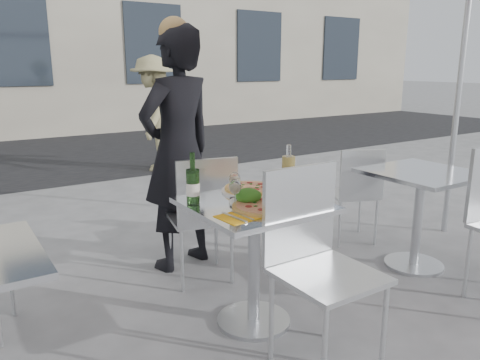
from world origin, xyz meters
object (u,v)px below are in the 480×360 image
pizza_far (250,189)px  chair_near (315,251)px  chair_far (203,210)px  woman_diner (178,151)px  wineglass_white_b (235,180)px  napkin_left (237,217)px  salad_plate (248,197)px  wine_bottle (193,185)px  pedestrian_b (154,114)px  wineglass_red_a (270,180)px  main_table (254,238)px  wineglass_red_b (272,179)px  sugar_shaker (287,187)px  carafe (288,173)px  wineglass_white_a (235,188)px  pizza_near (265,206)px  napkin_right (304,202)px  side_chair_rfar (356,188)px  side_table_right (420,199)px

pizza_far → chair_near: bearing=-94.3°
chair_far → woman_diner: woman_diner is taller
wineglass_white_b → napkin_left: 0.37m
chair_near → salad_plate: size_ratio=4.60×
wine_bottle → pedestrian_b: bearing=70.1°
woman_diner → wineglass_red_a: size_ratio=11.34×
main_table → wineglass_white_b: 0.35m
main_table → pizza_far: size_ratio=2.14×
pizza_far → wineglass_red_b: size_ratio=2.23×
woman_diner → wineglass_white_b: woman_diner is taller
salad_plate → wineglass_red_a: (0.16, 0.02, 0.07)m
chair_far → napkin_left: (-0.23, -0.80, 0.21)m
chair_far → woman_diner: 0.52m
sugar_shaker → chair_near: bearing=-111.7°
carafe → wineglass_white_a: size_ratio=1.84×
pizza_near → napkin_right: pizza_near is taller
wineglass_white_b → wineglass_red_b: bearing=-27.0°
salad_plate → wineglass_white_b: (-0.01, 0.12, 0.07)m
woman_diner → wine_bottle: woman_diner is taller
pizza_far → sugar_shaker: size_ratio=3.28×
side_chair_rfar → wineglass_red_a: wineglass_red_a is taller
salad_plate → napkin_right: bearing=-31.2°
pizza_far → napkin_right: bearing=-71.9°
sugar_shaker → wineglass_red_a: (-0.12, 0.01, 0.06)m
side_table_right → napkin_right: 1.29m
chair_far → pedestrian_b: bearing=-95.9°
wine_bottle → carafe: size_ratio=1.02×
main_table → napkin_right: size_ratio=3.24×
wineglass_red_b → woman_diner: bearing=97.7°
woman_diner → wineglass_white_a: 1.04m
side_chair_rfar → side_table_right: bearing=116.6°
main_table → salad_plate: salad_plate is taller
side_chair_rfar → wineglass_white_b: (-1.51, -0.47, 0.36)m
main_table → salad_plate: size_ratio=3.41×
wine_bottle → wineglass_white_a: bearing=-43.3°
side_table_right → wineglass_red_b: 1.39m
chair_near → wineglass_white_a: chair_near is taller
chair_far → chair_near: chair_near is taller
woman_diner → wineglass_red_b: woman_diner is taller
chair_near → sugar_shaker: size_ratio=9.45×
chair_far → carafe: size_ratio=3.16×
pedestrian_b → salad_plate: bearing=11.1°
side_chair_rfar → pedestrian_b: pedestrian_b is taller
pedestrian_b → wineglass_white_b: pedestrian_b is taller
side_table_right → carafe: (-1.19, 0.09, 0.33)m
side_table_right → salad_plate: bearing=179.8°
wine_bottle → woman_diner: bearing=69.5°
pizza_far → salad_plate: bearing=-126.2°
wineglass_white_b → side_chair_rfar: bearing=17.1°
pizza_near → pizza_far: 0.36m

